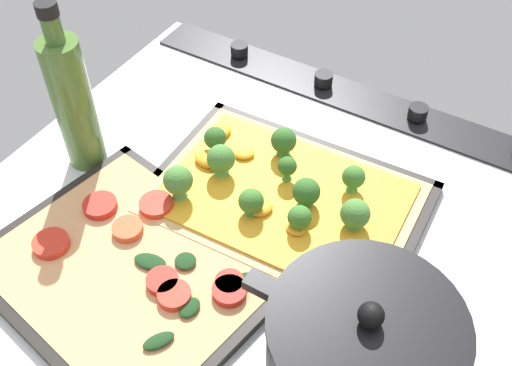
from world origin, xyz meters
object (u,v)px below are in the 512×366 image
(broccoli_pizza, at_px, (279,193))
(veggie_pizza_back, at_px, (133,266))
(baking_tray_back, at_px, (130,272))
(oil_bottle, at_px, (73,101))
(baking_tray_front, at_px, (283,203))
(cooking_pot, at_px, (361,352))

(broccoli_pizza, relative_size, veggie_pizza_back, 0.99)
(baking_tray_back, distance_m, oil_bottle, 0.23)
(baking_tray_front, xyz_separation_m, broccoli_pizza, (0.01, 0.00, 0.02))
(baking_tray_front, xyz_separation_m, cooking_pot, (-0.18, 0.17, 0.05))
(baking_tray_front, relative_size, oil_bottle, 1.47)
(baking_tray_front, distance_m, oil_bottle, 0.29)
(baking_tray_back, bearing_deg, baking_tray_front, -118.93)
(baking_tray_front, distance_m, cooking_pot, 0.25)
(baking_tray_back, xyz_separation_m, oil_bottle, (0.17, -0.12, 0.10))
(broccoli_pizza, height_order, oil_bottle, oil_bottle)
(oil_bottle, bearing_deg, veggie_pizza_back, 146.08)
(veggie_pizza_back, distance_m, oil_bottle, 0.23)
(baking_tray_front, bearing_deg, cooking_pot, 136.34)
(baking_tray_back, distance_m, veggie_pizza_back, 0.01)
(cooking_pot, distance_m, oil_bottle, 0.46)
(baking_tray_front, xyz_separation_m, baking_tray_back, (0.10, 0.18, 0.00))
(broccoli_pizza, relative_size, baking_tray_back, 0.91)
(cooking_pot, height_order, oil_bottle, oil_bottle)
(baking_tray_front, height_order, baking_tray_back, same)
(broccoli_pizza, distance_m, cooking_pot, 0.25)
(cooking_pot, bearing_deg, veggie_pizza_back, 2.29)
(baking_tray_front, relative_size, broccoli_pizza, 1.08)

